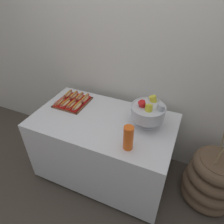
# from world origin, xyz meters

# --- Properties ---
(ground_plane) EXTENTS (10.00, 10.00, 0.00)m
(ground_plane) POSITION_xyz_m (0.00, 0.00, 0.00)
(ground_plane) COLOR #4C4238
(back_wall) EXTENTS (6.00, 0.10, 2.60)m
(back_wall) POSITION_xyz_m (0.00, 0.56, 1.30)
(back_wall) COLOR silver
(back_wall) RESTS_ON ground_plane
(buffet_table) EXTENTS (1.44, 0.83, 0.79)m
(buffet_table) POSITION_xyz_m (0.00, 0.00, 0.42)
(buffet_table) COLOR silver
(buffet_table) RESTS_ON ground_plane
(floor_vase) EXTENTS (0.55, 0.55, 1.15)m
(floor_vase) POSITION_xyz_m (1.15, 0.14, 0.28)
(floor_vase) COLOR brown
(floor_vase) RESTS_ON ground_plane
(serving_tray) EXTENTS (0.33, 0.36, 0.01)m
(serving_tray) POSITION_xyz_m (-0.45, 0.14, 0.80)
(serving_tray) COLOR brown
(serving_tray) RESTS_ON buffet_table
(hot_dog_0) EXTENTS (0.06, 0.18, 0.06)m
(hot_dog_0) POSITION_xyz_m (-0.56, 0.06, 0.83)
(hot_dog_0) COLOR red
(hot_dog_0) RESTS_ON serving_tray
(hot_dog_1) EXTENTS (0.07, 0.18, 0.06)m
(hot_dog_1) POSITION_xyz_m (-0.49, 0.06, 0.83)
(hot_dog_1) COLOR red
(hot_dog_1) RESTS_ON serving_tray
(hot_dog_2) EXTENTS (0.07, 0.17, 0.06)m
(hot_dog_2) POSITION_xyz_m (-0.41, 0.06, 0.83)
(hot_dog_2) COLOR red
(hot_dog_2) RESTS_ON serving_tray
(hot_dog_3) EXTENTS (0.06, 0.18, 0.06)m
(hot_dog_3) POSITION_xyz_m (-0.34, 0.06, 0.83)
(hot_dog_3) COLOR #B21414
(hot_dog_3) RESTS_ON serving_tray
(hot_dog_4) EXTENTS (0.06, 0.16, 0.06)m
(hot_dog_4) POSITION_xyz_m (-0.56, 0.22, 0.83)
(hot_dog_4) COLOR #B21414
(hot_dog_4) RESTS_ON serving_tray
(hot_dog_5) EXTENTS (0.07, 0.17, 0.06)m
(hot_dog_5) POSITION_xyz_m (-0.49, 0.22, 0.83)
(hot_dog_5) COLOR red
(hot_dog_5) RESTS_ON serving_tray
(hot_dog_6) EXTENTS (0.07, 0.16, 0.06)m
(hot_dog_6) POSITION_xyz_m (-0.41, 0.22, 0.83)
(hot_dog_6) COLOR red
(hot_dog_6) RESTS_ON serving_tray
(hot_dog_7) EXTENTS (0.08, 0.18, 0.06)m
(hot_dog_7) POSITION_xyz_m (-0.34, 0.22, 0.83)
(hot_dog_7) COLOR red
(hot_dog_7) RESTS_ON serving_tray
(punch_bowl) EXTENTS (0.33, 0.33, 0.28)m
(punch_bowl) POSITION_xyz_m (0.42, 0.10, 0.95)
(punch_bowl) COLOR silver
(punch_bowl) RESTS_ON buffet_table
(cup_stack) EXTENTS (0.09, 0.09, 0.22)m
(cup_stack) POSITION_xyz_m (0.36, -0.27, 0.91)
(cup_stack) COLOR #EA5B19
(cup_stack) RESTS_ON buffet_table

